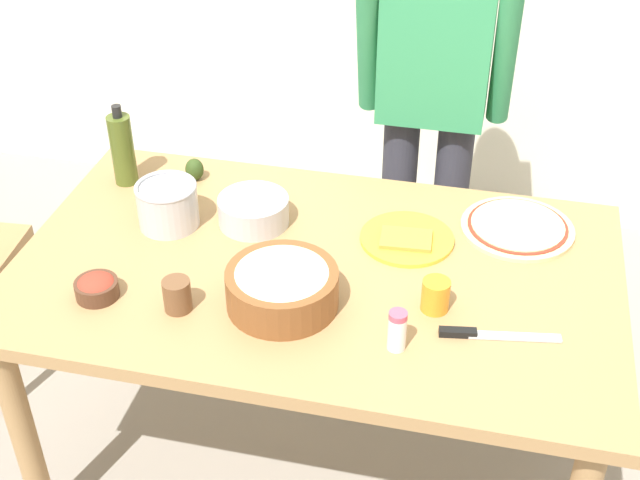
{
  "coord_description": "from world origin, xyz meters",
  "views": [
    {
      "loc": [
        0.41,
        -1.76,
        2.13
      ],
      "look_at": [
        0.0,
        0.05,
        0.81
      ],
      "focal_mm": 47.95,
      "sensor_mm": 36.0,
      "label": 1
    }
  ],
  "objects_px": {
    "plate_with_slice": "(407,239)",
    "chef_knife": "(484,334)",
    "popcorn_bowl": "(282,285)",
    "avocado": "(194,169)",
    "cup_small_brown": "(177,295)",
    "person_cook": "(433,91)",
    "salt_shaker": "(397,330)",
    "pizza_raw_on_board": "(517,227)",
    "steel_pot": "(168,204)",
    "cup_orange": "(435,295)",
    "small_sauce_bowl": "(97,287)",
    "dining_table": "(316,293)",
    "mixing_bowl_steel": "(254,211)",
    "olive_oil_bottle": "(122,149)"
  },
  "relations": [
    {
      "from": "person_cook",
      "to": "salt_shaker",
      "type": "distance_m",
      "value": 1.03
    },
    {
      "from": "person_cook",
      "to": "chef_knife",
      "type": "relative_size",
      "value": 5.58
    },
    {
      "from": "dining_table",
      "to": "steel_pot",
      "type": "xyz_separation_m",
      "value": [
        -0.45,
        0.1,
        0.16
      ]
    },
    {
      "from": "plate_with_slice",
      "to": "avocado",
      "type": "bearing_deg",
      "value": 165.12
    },
    {
      "from": "popcorn_bowl",
      "to": "cup_small_brown",
      "type": "relative_size",
      "value": 3.29
    },
    {
      "from": "dining_table",
      "to": "avocado",
      "type": "height_order",
      "value": "avocado"
    },
    {
      "from": "popcorn_bowl",
      "to": "chef_knife",
      "type": "distance_m",
      "value": 0.5
    },
    {
      "from": "pizza_raw_on_board",
      "to": "mixing_bowl_steel",
      "type": "distance_m",
      "value": 0.74
    },
    {
      "from": "plate_with_slice",
      "to": "cup_small_brown",
      "type": "height_order",
      "value": "cup_small_brown"
    },
    {
      "from": "pizza_raw_on_board",
      "to": "cup_small_brown",
      "type": "height_order",
      "value": "cup_small_brown"
    },
    {
      "from": "dining_table",
      "to": "avocado",
      "type": "distance_m",
      "value": 0.59
    },
    {
      "from": "popcorn_bowl",
      "to": "salt_shaker",
      "type": "bearing_deg",
      "value": -17.34
    },
    {
      "from": "cup_orange",
      "to": "cup_small_brown",
      "type": "xyz_separation_m",
      "value": [
        -0.62,
        -0.14,
        0.0
      ]
    },
    {
      "from": "person_cook",
      "to": "cup_orange",
      "type": "distance_m",
      "value": 0.88
    },
    {
      "from": "mixing_bowl_steel",
      "to": "chef_knife",
      "type": "relative_size",
      "value": 0.69
    },
    {
      "from": "small_sauce_bowl",
      "to": "salt_shaker",
      "type": "distance_m",
      "value": 0.77
    },
    {
      "from": "person_cook",
      "to": "pizza_raw_on_board",
      "type": "relative_size",
      "value": 5.11
    },
    {
      "from": "popcorn_bowl",
      "to": "avocado",
      "type": "xyz_separation_m",
      "value": [
        -0.42,
        0.52,
        -0.03
      ]
    },
    {
      "from": "person_cook",
      "to": "salt_shaker",
      "type": "xyz_separation_m",
      "value": [
        0.05,
        -1.02,
        -0.13
      ]
    },
    {
      "from": "avocado",
      "to": "salt_shaker",
      "type": "bearing_deg",
      "value": -40.6
    },
    {
      "from": "small_sauce_bowl",
      "to": "plate_with_slice",
      "type": "bearing_deg",
      "value": 29.59
    },
    {
      "from": "plate_with_slice",
      "to": "chef_knife",
      "type": "bearing_deg",
      "value": -55.89
    },
    {
      "from": "dining_table",
      "to": "pizza_raw_on_board",
      "type": "height_order",
      "value": "pizza_raw_on_board"
    },
    {
      "from": "plate_with_slice",
      "to": "steel_pot",
      "type": "relative_size",
      "value": 1.5
    },
    {
      "from": "dining_table",
      "to": "mixing_bowl_steel",
      "type": "relative_size",
      "value": 8.0
    },
    {
      "from": "person_cook",
      "to": "steel_pot",
      "type": "relative_size",
      "value": 9.34
    },
    {
      "from": "plate_with_slice",
      "to": "mixing_bowl_steel",
      "type": "relative_size",
      "value": 1.3
    },
    {
      "from": "person_cook",
      "to": "mixing_bowl_steel",
      "type": "height_order",
      "value": "person_cook"
    },
    {
      "from": "small_sauce_bowl",
      "to": "cup_small_brown",
      "type": "distance_m",
      "value": 0.22
    },
    {
      "from": "pizza_raw_on_board",
      "to": "avocado",
      "type": "relative_size",
      "value": 4.53
    },
    {
      "from": "cup_orange",
      "to": "popcorn_bowl",
      "type": "bearing_deg",
      "value": -169.67
    },
    {
      "from": "pizza_raw_on_board",
      "to": "popcorn_bowl",
      "type": "xyz_separation_m",
      "value": [
        -0.56,
        -0.46,
        0.05
      ]
    },
    {
      "from": "popcorn_bowl",
      "to": "mixing_bowl_steel",
      "type": "bearing_deg",
      "value": 117.42
    },
    {
      "from": "popcorn_bowl",
      "to": "salt_shaker",
      "type": "relative_size",
      "value": 2.64
    },
    {
      "from": "person_cook",
      "to": "salt_shaker",
      "type": "relative_size",
      "value": 15.28
    },
    {
      "from": "small_sauce_bowl",
      "to": "chef_knife",
      "type": "distance_m",
      "value": 0.97
    },
    {
      "from": "avocado",
      "to": "olive_oil_bottle",
      "type": "bearing_deg",
      "value": -163.39
    },
    {
      "from": "person_cook",
      "to": "popcorn_bowl",
      "type": "height_order",
      "value": "person_cook"
    },
    {
      "from": "pizza_raw_on_board",
      "to": "cup_small_brown",
      "type": "xyz_separation_m",
      "value": [
        -0.81,
        -0.54,
        0.03
      ]
    },
    {
      "from": "person_cook",
      "to": "chef_knife",
      "type": "bearing_deg",
      "value": -75.19
    },
    {
      "from": "dining_table",
      "to": "salt_shaker",
      "type": "height_order",
      "value": "salt_shaker"
    },
    {
      "from": "pizza_raw_on_board",
      "to": "steel_pot",
      "type": "height_order",
      "value": "steel_pot"
    },
    {
      "from": "cup_orange",
      "to": "person_cook",
      "type": "bearing_deg",
      "value": 97.9
    },
    {
      "from": "steel_pot",
      "to": "salt_shaker",
      "type": "relative_size",
      "value": 1.64
    },
    {
      "from": "steel_pot",
      "to": "salt_shaker",
      "type": "xyz_separation_m",
      "value": [
        0.71,
        -0.37,
        -0.01
      ]
    },
    {
      "from": "dining_table",
      "to": "avocado",
      "type": "bearing_deg",
      "value": 142.97
    },
    {
      "from": "dining_table",
      "to": "cup_small_brown",
      "type": "distance_m",
      "value": 0.41
    },
    {
      "from": "plate_with_slice",
      "to": "avocado",
      "type": "xyz_separation_m",
      "value": [
        -0.68,
        0.18,
        0.03
      ]
    },
    {
      "from": "olive_oil_bottle",
      "to": "dining_table",
      "type": "bearing_deg",
      "value": -23.63
    },
    {
      "from": "pizza_raw_on_board",
      "to": "olive_oil_bottle",
      "type": "relative_size",
      "value": 1.24
    }
  ]
}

